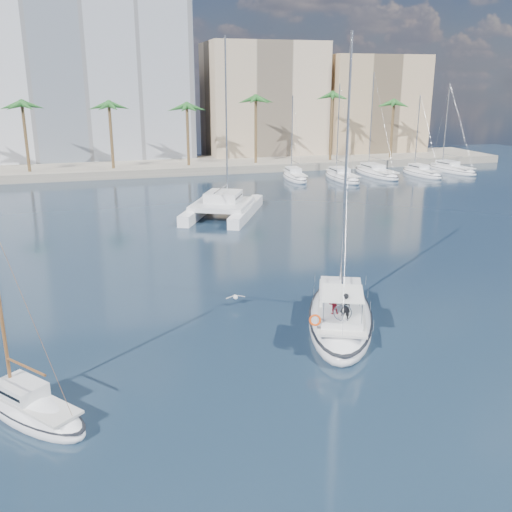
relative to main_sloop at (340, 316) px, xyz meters
name	(u,v)px	position (x,y,z in m)	size (l,w,h in m)	color
ground	(244,320)	(-5.28, 2.06, -0.52)	(160.00, 160.00, 0.00)	black
quay	(145,167)	(-5.28, 63.06, 0.08)	(120.00, 14.00, 1.20)	gray
building_modern	(60,78)	(-17.28, 75.06, 13.48)	(42.00, 16.00, 28.00)	silver
building_beige	(263,102)	(16.72, 72.06, 9.48)	(20.00, 14.00, 20.00)	#C4AA8C
building_tan_right	(370,107)	(36.72, 70.06, 8.48)	(18.00, 12.00, 18.00)	tan
palm_centre	(144,105)	(-5.28, 59.06, 9.76)	(3.60, 3.60, 12.30)	brown
palm_right	(357,102)	(28.72, 59.06, 9.76)	(3.60, 3.60, 12.30)	brown
main_sloop	(340,316)	(0.00, 0.00, 0.00)	(7.89, 12.00, 17.06)	white
small_sloop	(31,409)	(-16.50, -5.32, -0.15)	(5.69, 6.32, 9.33)	white
catamaran	(223,205)	(-0.34, 29.36, 0.63)	(11.09, 13.81, 17.97)	white
seagull	(235,297)	(-5.20, 4.45, 0.06)	(1.25, 0.53, 0.23)	silver
moored_yacht_a	(295,179)	(14.72, 49.06, -0.52)	(2.72, 9.35, 11.90)	white
moored_yacht_b	(342,179)	(21.22, 47.06, -0.52)	(3.14, 10.78, 13.72)	white
moored_yacht_c	(376,175)	(27.72, 49.06, -0.52)	(3.55, 12.21, 15.54)	white
moored_yacht_d	(421,176)	(34.22, 47.06, -0.52)	(2.72, 9.35, 11.90)	white
moored_yacht_e	(451,172)	(40.72, 49.06, -0.52)	(3.14, 10.78, 13.72)	white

